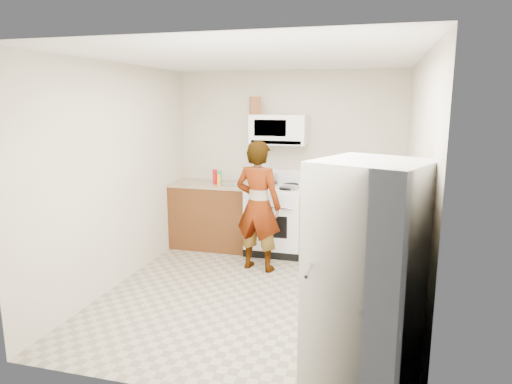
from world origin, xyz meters
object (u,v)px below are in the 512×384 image
(person, at_px, (258,206))
(kettle, at_px, (342,181))
(fridge, at_px, (368,282))
(saucepan, at_px, (269,179))
(gas_range, at_px, (276,218))
(microwave, at_px, (279,130))

(person, height_order, kettle, person)
(fridge, height_order, saucepan, fridge)
(gas_range, bearing_deg, fridge, -65.77)
(person, xyz_separation_m, saucepan, (-0.06, 0.81, 0.21))
(kettle, bearing_deg, gas_range, -149.58)
(fridge, distance_m, kettle, 3.11)
(kettle, bearing_deg, person, -117.21)
(person, bearing_deg, gas_range, -84.41)
(gas_range, xyz_separation_m, saucepan, (-0.13, 0.09, 0.54))
(gas_range, bearing_deg, person, -95.34)
(person, relative_size, kettle, 9.70)
(microwave, height_order, fridge, microwave)
(fridge, height_order, kettle, fridge)
(gas_range, bearing_deg, microwave, 90.00)
(fridge, relative_size, kettle, 10.14)
(person, xyz_separation_m, fridge, (1.38, -2.20, 0.04))
(person, distance_m, kettle, 1.31)
(fridge, bearing_deg, gas_range, 137.36)
(kettle, bearing_deg, saucepan, -156.07)
(gas_range, xyz_separation_m, person, (-0.07, -0.72, 0.33))
(gas_range, distance_m, person, 0.79)
(gas_range, bearing_deg, saucepan, 144.11)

